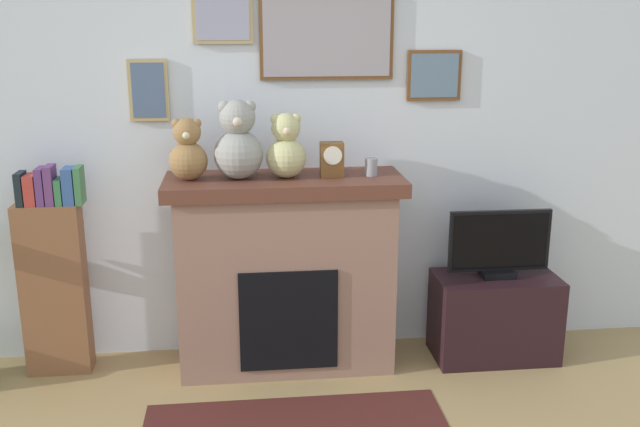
% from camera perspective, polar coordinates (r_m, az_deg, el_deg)
% --- Properties ---
extents(back_wall, '(5.20, 0.15, 2.60)m').
position_cam_1_polar(back_wall, '(4.34, -4.28, 5.74)').
color(back_wall, silver).
rests_on(back_wall, ground_plane).
extents(fireplace, '(1.35, 0.54, 1.15)m').
position_cam_1_polar(fireplace, '(4.24, -2.75, -4.62)').
color(fireplace, '#8E6859').
rests_on(fireplace, ground_plane).
extents(bookshelf, '(0.39, 0.16, 1.24)m').
position_cam_1_polar(bookshelf, '(4.41, -20.34, -4.78)').
color(bookshelf, brown).
rests_on(bookshelf, ground_plane).
extents(tv_stand, '(0.73, 0.40, 0.52)m').
position_cam_1_polar(tv_stand, '(4.56, 13.64, -7.94)').
color(tv_stand, black).
rests_on(tv_stand, ground_plane).
extents(television, '(0.61, 0.14, 0.41)m').
position_cam_1_polar(television, '(4.40, 14.02, -2.43)').
color(television, black).
rests_on(television, tv_stand).
extents(candle_jar, '(0.07, 0.07, 0.10)m').
position_cam_1_polar(candle_jar, '(4.11, 4.07, 3.70)').
color(candle_jar, gray).
rests_on(candle_jar, fireplace).
extents(mantel_clock, '(0.13, 0.10, 0.20)m').
position_cam_1_polar(mantel_clock, '(4.07, 0.94, 4.31)').
color(mantel_clock, brown).
rests_on(mantel_clock, fireplace).
extents(teddy_bear_tan, '(0.21, 0.21, 0.35)m').
position_cam_1_polar(teddy_bear_tan, '(4.03, -10.43, 4.79)').
color(teddy_bear_tan, olive).
rests_on(teddy_bear_tan, fireplace).
extents(teddy_bear_cream, '(0.27, 0.27, 0.44)m').
position_cam_1_polar(teddy_bear_cream, '(4.02, -6.50, 5.53)').
color(teddy_bear_cream, gray).
rests_on(teddy_bear_cream, fireplace).
extents(teddy_bear_brown, '(0.23, 0.23, 0.36)m').
position_cam_1_polar(teddy_bear_brown, '(4.03, -2.70, 5.14)').
color(teddy_bear_brown, '#C0BC82').
rests_on(teddy_bear_brown, fireplace).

